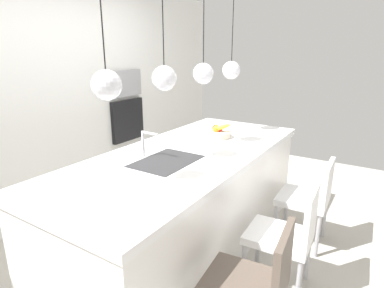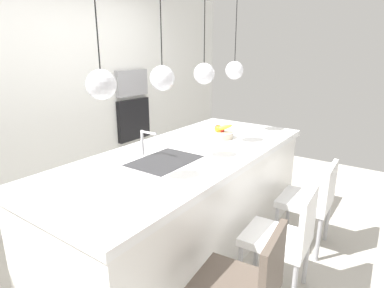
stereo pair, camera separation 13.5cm
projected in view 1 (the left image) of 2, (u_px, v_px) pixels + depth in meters
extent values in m
plane|color=#BCB7AD|center=(186.00, 246.00, 3.08)|extent=(6.60, 6.60, 0.00)
cube|color=white|center=(62.00, 97.00, 3.56)|extent=(6.00, 0.10, 2.60)
cube|color=white|center=(186.00, 204.00, 2.95)|extent=(2.69, 1.09, 0.88)
cube|color=white|center=(186.00, 155.00, 2.82)|extent=(2.75, 1.15, 0.06)
cube|color=#2D2D30|center=(166.00, 162.00, 2.58)|extent=(0.56, 0.40, 0.02)
cylinder|color=silver|center=(143.00, 144.00, 2.67)|extent=(0.02, 0.02, 0.22)
cylinder|color=silver|center=(150.00, 133.00, 2.60)|extent=(0.02, 0.16, 0.02)
cylinder|color=beige|center=(216.00, 134.00, 3.29)|extent=(0.29, 0.29, 0.06)
sphere|color=red|center=(219.00, 129.00, 3.27)|extent=(0.07, 0.07, 0.07)
sphere|color=red|center=(216.00, 128.00, 3.30)|extent=(0.07, 0.07, 0.07)
sphere|color=orange|center=(217.00, 129.00, 3.27)|extent=(0.08, 0.08, 0.08)
ellipsoid|color=yellow|center=(221.00, 127.00, 3.24)|extent=(0.12, 0.19, 0.10)
cube|color=#9E9EA3|center=(125.00, 83.00, 4.25)|extent=(0.54, 0.08, 0.34)
cube|color=black|center=(127.00, 120.00, 4.39)|extent=(0.56, 0.08, 0.56)
cube|color=brown|center=(243.00, 285.00, 1.92)|extent=(0.46, 0.51, 0.06)
cube|color=brown|center=(283.00, 264.00, 1.76)|extent=(0.40, 0.08, 0.38)
cube|color=white|center=(278.00, 236.00, 2.46)|extent=(0.43, 0.49, 0.06)
cube|color=white|center=(311.00, 216.00, 2.30)|extent=(0.39, 0.06, 0.40)
cylinder|color=#B2B2B7|center=(258.00, 243.00, 2.77)|extent=(0.04, 0.04, 0.40)
cylinder|color=#B2B2B7|center=(244.00, 266.00, 2.48)|extent=(0.04, 0.04, 0.40)
cylinder|color=#B2B2B7|center=(307.00, 258.00, 2.58)|extent=(0.04, 0.04, 0.40)
cylinder|color=#B2B2B7|center=(298.00, 284.00, 2.29)|extent=(0.04, 0.04, 0.40)
cube|color=silver|center=(303.00, 199.00, 3.04)|extent=(0.46, 0.46, 0.06)
cube|color=silver|center=(328.00, 182.00, 2.89)|extent=(0.42, 0.06, 0.36)
cylinder|color=#B2B2B7|center=(286.00, 208.00, 3.36)|extent=(0.04, 0.04, 0.42)
cylinder|color=#B2B2B7|center=(275.00, 225.00, 3.04)|extent=(0.04, 0.04, 0.42)
cylinder|color=#B2B2B7|center=(324.00, 217.00, 3.18)|extent=(0.04, 0.04, 0.42)
cylinder|color=#B2B2B7|center=(318.00, 236.00, 2.86)|extent=(0.04, 0.04, 0.42)
sphere|color=silver|center=(107.00, 85.00, 1.93)|extent=(0.19, 0.19, 0.19)
cylinder|color=black|center=(101.00, 15.00, 1.82)|extent=(0.01, 0.01, 0.60)
sphere|color=silver|center=(164.00, 78.00, 2.39)|extent=(0.19, 0.19, 0.19)
cylinder|color=black|center=(163.00, 22.00, 2.28)|extent=(0.01, 0.01, 0.60)
sphere|color=silver|center=(203.00, 74.00, 2.86)|extent=(0.19, 0.19, 0.19)
cylinder|color=black|center=(204.00, 27.00, 2.75)|extent=(0.01, 0.01, 0.60)
sphere|color=silver|center=(231.00, 70.00, 3.32)|extent=(0.19, 0.19, 0.19)
cylinder|color=black|center=(233.00, 30.00, 3.21)|extent=(0.01, 0.01, 0.60)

